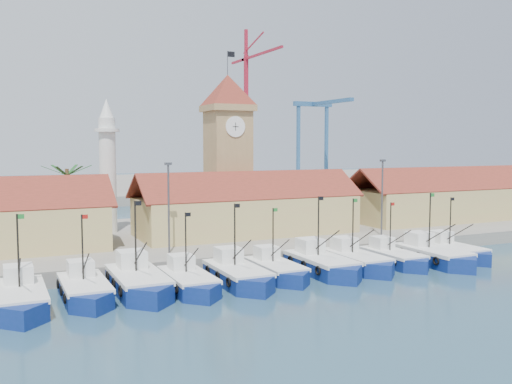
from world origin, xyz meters
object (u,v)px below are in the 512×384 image
clock_tower (228,147)px  minaret (108,165)px  boat_0 (20,300)px  boat_5 (277,271)px

clock_tower → minaret: clock_tower is taller
boat_0 → minaret: bearing=66.5°
boat_5 → minaret: size_ratio=0.55×
boat_0 → boat_5: boat_0 is taller
minaret → boat_0: bearing=-113.5°
clock_tower → boat_5: bearing=-100.8°
boat_5 → minaret: bearing=113.4°
boat_0 → clock_tower: bearing=42.2°
boat_5 → minaret: minaret is taller
boat_0 → boat_5: 21.91m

